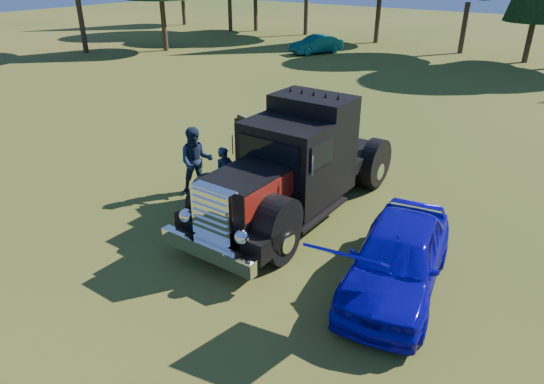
{
  "coord_description": "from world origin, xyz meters",
  "views": [
    {
      "loc": [
        5.72,
        -7.38,
        6.12
      ],
      "look_at": [
        -0.16,
        0.86,
        1.24
      ],
      "focal_mm": 32.0,
      "sensor_mm": 36.0,
      "label": 1
    }
  ],
  "objects": [
    {
      "name": "spectator_near",
      "position": [
        -2.36,
        1.74,
        0.79
      ],
      "size": [
        0.52,
        0.66,
        1.58
      ],
      "primitive_type": "imported",
      "rotation": [
        0.0,
        0.0,
        1.3
      ],
      "color": "navy",
      "rests_on": "ground"
    },
    {
      "name": "hotrod_coupe",
      "position": [
        3.03,
        0.7,
        0.73
      ],
      "size": [
        2.45,
        4.5,
        1.89
      ],
      "color": "#082CB1",
      "rests_on": "ground"
    },
    {
      "name": "ground",
      "position": [
        0.0,
        0.0,
        0.0
      ],
      "size": [
        120.0,
        120.0,
        0.0
      ],
      "primitive_type": "plane",
      "color": "#385218",
      "rests_on": "ground"
    },
    {
      "name": "spectator_far",
      "position": [
        -3.34,
        1.65,
        0.99
      ],
      "size": [
        1.2,
        1.21,
        1.98
      ],
      "primitive_type": "imported",
      "rotation": [
        0.0,
        0.0,
        0.81
      ],
      "color": "#1A293E",
      "rests_on": "ground"
    },
    {
      "name": "distant_teal_car",
      "position": [
        -12.36,
        23.36,
        0.63
      ],
      "size": [
        2.84,
        4.02,
        1.26
      ],
      "primitive_type": "imported",
      "rotation": [
        0.0,
        0.0,
        -0.44
      ],
      "color": "#092F3A",
      "rests_on": "ground"
    },
    {
      "name": "diamond_t_truck",
      "position": [
        -0.45,
        2.22,
        1.28
      ],
      "size": [
        3.33,
        7.16,
        3.0
      ],
      "color": "black",
      "rests_on": "ground"
    }
  ]
}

